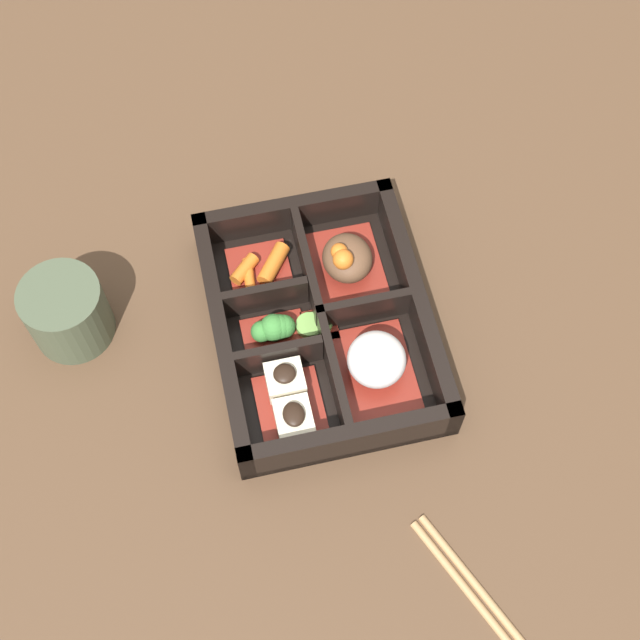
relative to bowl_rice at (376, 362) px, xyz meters
name	(u,v)px	position (x,y,z in m)	size (l,w,h in m)	color
ground_plane	(320,332)	(-0.06, -0.04, -0.03)	(3.00, 3.00, 0.00)	#4C3523
bento_base	(320,330)	(-0.06, -0.04, -0.03)	(0.26, 0.20, 0.01)	black
bento_rim	(318,321)	(-0.06, -0.04, -0.01)	(0.26, 0.20, 0.05)	black
bowl_stew	(347,261)	(-0.11, 0.00, 0.00)	(0.09, 0.07, 0.05)	maroon
bowl_rice	(376,362)	(0.00, 0.00, 0.00)	(0.09, 0.07, 0.05)	maroon
bowl_carrots	(260,270)	(-0.13, -0.08, -0.01)	(0.07, 0.06, 0.02)	maroon
bowl_greens	(274,327)	(-0.06, -0.08, -0.01)	(0.04, 0.06, 0.03)	maroon
bowl_tofu	(290,401)	(0.02, -0.08, -0.01)	(0.08, 0.06, 0.03)	maroon
bowl_pickles	(313,324)	(-0.06, -0.05, -0.02)	(0.04, 0.04, 0.01)	maroon
tea_cup	(66,311)	(-0.11, -0.27, 0.00)	(0.08, 0.08, 0.07)	#424C38
chopsticks	(508,631)	(0.25, 0.05, -0.03)	(0.22, 0.11, 0.01)	#A87F51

